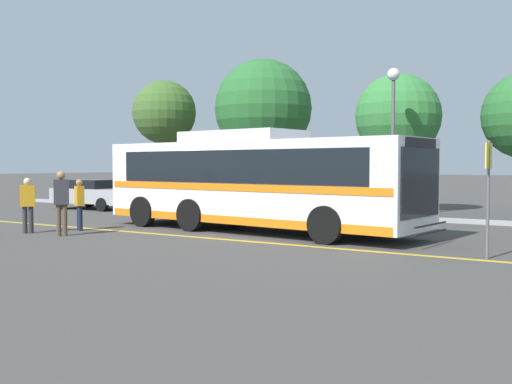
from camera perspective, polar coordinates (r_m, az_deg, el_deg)
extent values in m
plane|color=#423F3D|center=(18.95, -1.70, -3.61)|extent=(220.00, 220.00, 0.00)
cube|color=gold|center=(16.71, -4.04, -4.44)|extent=(30.60, 0.20, 0.01)
cube|color=#99999E|center=(23.76, 7.71, -2.18)|extent=(38.60, 0.36, 0.15)
cube|color=white|center=(18.41, 0.00, 1.01)|extent=(10.82, 3.73, 2.44)
cube|color=black|center=(18.40, 0.00, 2.44)|extent=(9.34, 3.61, 0.96)
cube|color=orange|center=(18.41, 0.00, 0.57)|extent=(10.61, 3.74, 0.20)
cube|color=orange|center=(18.47, 0.00, -2.40)|extent=(10.61, 3.73, 0.24)
cube|color=black|center=(15.67, 15.43, 0.86)|extent=(0.29, 2.28, 1.76)
cube|color=black|center=(15.67, 15.47, 4.54)|extent=(0.24, 1.81, 0.24)
cube|color=silver|center=(18.76, -1.27, 5.28)|extent=(3.91, 2.47, 0.34)
cube|color=black|center=(15.63, 16.33, -3.01)|extent=(0.25, 1.94, 0.04)
cube|color=black|center=(15.65, 16.32, -3.74)|extent=(0.25, 1.94, 0.04)
cylinder|color=black|center=(17.73, 10.90, -2.46)|extent=(1.02, 0.39, 1.00)
cylinder|color=black|center=(15.57, 6.65, -3.13)|extent=(1.02, 0.39, 1.00)
cylinder|color=black|center=(20.43, -1.32, -1.75)|extent=(1.02, 0.39, 1.00)
cylinder|color=black|center=(18.59, -6.24, -2.19)|extent=(1.02, 0.39, 1.00)
cylinder|color=black|center=(21.92, -5.80, -1.46)|extent=(1.02, 0.39, 1.00)
cylinder|color=black|center=(20.21, -10.74, -1.84)|extent=(1.02, 0.39, 1.00)
cube|color=#9E9EA3|center=(28.59, -15.05, -0.33)|extent=(4.13, 2.01, 0.66)
cube|color=black|center=(28.64, -15.21, 0.74)|extent=(1.77, 1.68, 0.40)
cylinder|color=black|center=(28.38, -12.01, -0.98)|extent=(0.61, 0.23, 0.60)
cylinder|color=black|center=(27.11, -14.44, -1.18)|extent=(0.61, 0.23, 0.60)
cylinder|color=black|center=(30.10, -15.58, -0.82)|extent=(0.61, 0.23, 0.60)
cylinder|color=black|center=(28.91, -18.02, -0.99)|extent=(0.61, 0.23, 0.60)
cube|color=#4C3823|center=(24.98, -5.08, -0.63)|extent=(4.43, 1.95, 0.69)
cube|color=black|center=(25.01, -5.29, 0.78)|extent=(1.90, 1.61, 0.53)
cylinder|color=black|center=(24.97, -1.46, -1.41)|extent=(0.61, 0.23, 0.60)
cylinder|color=black|center=(23.58, -3.49, -1.65)|extent=(0.61, 0.23, 0.60)
cylinder|color=black|center=(26.44, -6.49, -1.20)|extent=(0.61, 0.23, 0.60)
cylinder|color=black|center=(25.13, -8.67, -1.42)|extent=(0.61, 0.23, 0.60)
cube|color=#335B33|center=(21.55, 9.22, -1.12)|extent=(4.31, 2.07, 0.72)
cube|color=black|center=(21.49, 9.49, 0.43)|extent=(1.88, 1.66, 0.45)
cylinder|color=black|center=(21.26, 5.20, -2.13)|extent=(0.61, 0.25, 0.60)
cylinder|color=black|center=(22.77, 6.75, -1.82)|extent=(0.61, 0.25, 0.60)
cylinder|color=black|center=(20.43, 11.96, -2.37)|extent=(0.61, 0.25, 0.60)
cylinder|color=black|center=(22.00, 13.08, -2.02)|extent=(0.61, 0.25, 0.60)
cylinder|color=brown|center=(18.14, -18.28, -2.57)|extent=(0.14, 0.14, 0.91)
cylinder|color=brown|center=(18.13, -17.75, -2.57)|extent=(0.14, 0.14, 0.91)
cube|color=#333338|center=(18.08, -18.05, 0.00)|extent=(0.44, 0.46, 0.72)
sphere|color=#9E704C|center=(18.07, -18.07, 1.53)|extent=(0.25, 0.25, 0.25)
cylinder|color=#2D2D33|center=(19.20, -21.14, -2.49)|extent=(0.14, 0.14, 0.80)
cylinder|color=#2D2D33|center=(19.19, -20.64, -2.49)|extent=(0.14, 0.14, 0.80)
cube|color=orange|center=(19.15, -20.93, -0.34)|extent=(0.44, 0.46, 0.64)
sphere|color=beige|center=(19.13, -20.95, 0.94)|extent=(0.22, 0.22, 0.22)
cylinder|color=#191E38|center=(19.39, -16.39, -2.42)|extent=(0.14, 0.14, 0.78)
cylinder|color=#191E38|center=(19.56, -16.50, -2.38)|extent=(0.14, 0.14, 0.78)
cube|color=orange|center=(19.43, -16.47, -0.36)|extent=(0.47, 0.40, 0.61)
sphere|color=#9E704C|center=(19.41, -16.49, 0.86)|extent=(0.21, 0.21, 0.21)
cylinder|color=#59595E|center=(13.94, 21.22, -0.71)|extent=(0.07, 0.07, 2.58)
cube|color=yellow|center=(13.92, 21.29, 3.24)|extent=(0.07, 0.40, 0.56)
cylinder|color=#59595E|center=(23.66, 12.90, 3.96)|extent=(0.14, 0.14, 5.27)
sphere|color=silver|center=(23.90, 12.97, 10.86)|extent=(0.48, 0.48, 0.48)
cylinder|color=#513823|center=(31.05, 0.68, 1.68)|extent=(0.28, 0.28, 3.09)
sphere|color=#28662D|center=(31.18, 0.68, 7.99)|extent=(5.02, 5.02, 5.02)
cylinder|color=#513823|center=(32.68, -8.68, 2.13)|extent=(0.28, 0.28, 3.59)
sphere|color=#3D6028|center=(32.80, -8.72, 7.51)|extent=(3.42, 3.42, 3.42)
cylinder|color=#513823|center=(26.76, 13.30, 1.11)|extent=(0.28, 0.28, 2.77)
sphere|color=#337A38|center=(26.84, 13.36, 7.04)|extent=(3.70, 3.70, 3.70)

